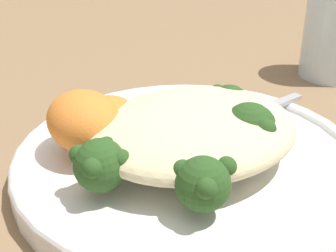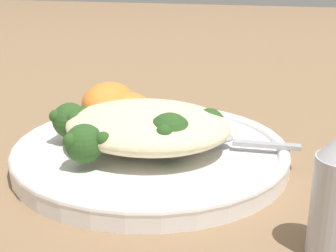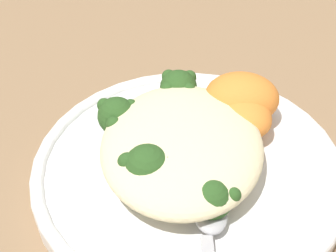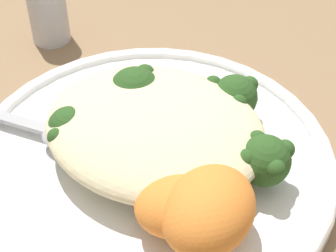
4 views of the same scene
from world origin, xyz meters
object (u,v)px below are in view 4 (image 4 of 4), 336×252
quinoa_mound (155,129)px  broccoli_stalk_1 (223,111)px  broccoli_stalk_2 (139,105)px  sweet_potato_chunk_0 (180,206)px  spoon (54,131)px  sweet_potato_chunk_1 (209,210)px  plate (150,162)px  broccoli_stalk_3 (101,147)px  broccoli_stalk_0 (243,163)px

quinoa_mound → broccoli_stalk_1: (0.03, 0.04, -0.00)m
broccoli_stalk_2 → sweet_potato_chunk_0: 0.10m
quinoa_mound → sweet_potato_chunk_0: size_ratio=2.82×
quinoa_mound → spoon: (-0.07, -0.02, -0.01)m
sweet_potato_chunk_1 → spoon: bearing=167.6°
plate → spoon: bearing=-167.5°
quinoa_mound → spoon: 0.08m
broccoli_stalk_3 → spoon: broccoli_stalk_3 is taller
broccoli_stalk_2 → spoon: 0.07m
broccoli_stalk_1 → sweet_potato_chunk_0: 0.10m
broccoli_stalk_0 → broccoli_stalk_2: 0.09m
broccoli_stalk_3 → sweet_potato_chunk_0: (0.07, -0.03, 0.00)m
broccoli_stalk_2 → quinoa_mound: bearing=-170.8°
sweet_potato_chunk_1 → plate: bearing=144.8°
quinoa_mound → sweet_potato_chunk_1: 0.08m
broccoli_stalk_0 → spoon: size_ratio=1.10×
sweet_potato_chunk_0 → quinoa_mound: bearing=130.6°
broccoli_stalk_3 → sweet_potato_chunk_1: bearing=165.0°
broccoli_stalk_0 → sweet_potato_chunk_1: bearing=-122.6°
quinoa_mound → broccoli_stalk_1: size_ratio=1.37×
plate → spoon: 0.07m
broccoli_stalk_2 → sweet_potato_chunk_1: bearing=-171.4°
spoon → broccoli_stalk_0: bearing=-176.6°
broccoli_stalk_3 → spoon: bearing=-8.0°
sweet_potato_chunk_1 → spoon: size_ratio=0.68×
quinoa_mound → broccoli_stalk_2: 0.03m
sweet_potato_chunk_1 → broccoli_stalk_3: bearing=165.3°
quinoa_mound → broccoli_stalk_2: size_ratio=1.58×
sweet_potato_chunk_1 → spoon: sweet_potato_chunk_1 is taller
quinoa_mound → broccoli_stalk_3: bearing=-134.8°
broccoli_stalk_1 → broccoli_stalk_3: bearing=151.0°
broccoli_stalk_0 → sweet_potato_chunk_0: (-0.02, -0.05, 0.00)m
broccoli_stalk_3 → broccoli_stalk_2: bearing=-96.3°
broccoli_stalk_3 → quinoa_mound: bearing=-135.2°
broccoli_stalk_0 → plate: bearing=155.2°
broccoli_stalk_0 → sweet_potato_chunk_1: 0.05m
broccoli_stalk_0 → broccoli_stalk_1: bearing=97.6°
broccoli_stalk_1 → sweet_potato_chunk_0: (0.01, -0.10, 0.00)m
plate → sweet_potato_chunk_1: (0.07, -0.05, 0.03)m
sweet_potato_chunk_0 → sweet_potato_chunk_1: (0.02, 0.00, 0.00)m
broccoli_stalk_0 → sweet_potato_chunk_0: 0.06m
plate → broccoli_stalk_3: (-0.03, -0.02, 0.02)m
broccoli_stalk_1 → spoon: broccoli_stalk_1 is taller
plate → sweet_potato_chunk_0: size_ratio=4.75×
plate → broccoli_stalk_3: size_ratio=2.16×
broccoli_stalk_3 → sweet_potato_chunk_0: bearing=160.5°
quinoa_mound → sweet_potato_chunk_1: sweet_potato_chunk_1 is taller
broccoli_stalk_2 → sweet_potato_chunk_0: size_ratio=1.78×
sweet_potato_chunk_1 → sweet_potato_chunk_0: bearing=-176.0°
plate → spoon: size_ratio=2.68×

